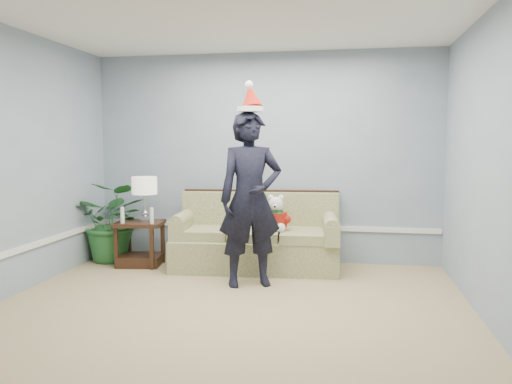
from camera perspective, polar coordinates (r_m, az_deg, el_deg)
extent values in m
cube|color=tan|center=(4.35, -4.64, -15.33)|extent=(4.50, 5.00, 0.02)
cube|color=#8BA0B2|center=(6.52, 0.94, 3.93)|extent=(4.50, 0.02, 2.70)
cube|color=#8BA0B2|center=(1.77, -26.33, -1.25)|extent=(4.50, 0.02, 2.70)
cube|color=white|center=(6.58, 0.89, -3.93)|extent=(4.48, 0.03, 0.06)
cube|color=#56642F|center=(6.19, -0.07, -6.99)|extent=(2.06, 1.01, 0.38)
cube|color=#56642F|center=(6.23, -5.78, -4.61)|extent=(0.64, 0.73, 0.11)
cube|color=#56642F|center=(6.09, -0.15, -4.82)|extent=(0.64, 0.73, 0.11)
cube|color=#56642F|center=(6.01, 5.69, -4.98)|extent=(0.64, 0.73, 0.11)
cube|color=#56642F|center=(6.42, 0.45, -2.38)|extent=(2.01, 0.34, 0.53)
cube|color=black|center=(6.45, 0.55, 0.04)|extent=(2.00, 0.21, 0.05)
cube|color=#56642F|center=(6.35, -8.23, -3.92)|extent=(0.24, 0.87, 0.23)
cube|color=#56642F|center=(6.04, 8.53, -4.43)|extent=(0.24, 0.87, 0.23)
cube|color=#382114|center=(6.45, -13.17, -3.51)|extent=(0.64, 0.56, 0.05)
cube|color=#382114|center=(6.54, -13.08, -7.58)|extent=(0.58, 0.50, 0.13)
cube|color=#382114|center=(6.43, -15.69, -5.93)|extent=(0.05, 0.05, 0.56)
cube|color=#382114|center=(6.24, -11.82, -6.18)|extent=(0.05, 0.05, 0.56)
cube|color=#382114|center=(6.75, -14.31, -5.33)|extent=(0.05, 0.05, 0.56)
cube|color=#382114|center=(6.58, -10.61, -5.55)|extent=(0.05, 0.05, 0.56)
cylinder|color=silver|center=(6.45, -12.55, -3.16)|extent=(0.15, 0.15, 0.03)
sphere|color=silver|center=(6.44, -12.57, -2.42)|extent=(0.09, 0.09, 0.09)
cylinder|color=silver|center=(6.42, -12.60, -1.20)|extent=(0.02, 0.02, 0.32)
cylinder|color=silver|center=(6.40, -12.64, 0.73)|extent=(0.32, 0.32, 0.22)
cylinder|color=silver|center=(6.36, -15.02, -2.98)|extent=(0.05, 0.05, 0.11)
cylinder|color=white|center=(6.35, -15.04, -2.08)|extent=(0.04, 0.04, 0.09)
cylinder|color=silver|center=(6.21, -11.83, -3.11)|extent=(0.05, 0.05, 0.11)
cylinder|color=white|center=(6.19, -11.84, -2.19)|extent=(0.04, 0.04, 0.09)
imported|color=#23612A|center=(6.78, -15.97, -3.24)|extent=(0.95, 0.82, 1.05)
imported|color=black|center=(5.35, -0.64, -0.84)|extent=(0.81, 0.68, 1.88)
cylinder|color=white|center=(5.33, -0.65, 9.45)|extent=(0.38, 0.38, 0.05)
cone|color=red|center=(5.37, -0.60, 10.90)|extent=(0.36, 0.38, 0.32)
sphere|color=white|center=(5.28, -0.80, 12.17)|extent=(0.08, 0.08, 0.08)
sphere|color=white|center=(6.02, 2.28, -3.18)|extent=(0.25, 0.25, 0.25)
cylinder|color=red|center=(6.02, 2.28, -3.18)|extent=(0.28, 0.28, 0.18)
cylinder|color=#14642A|center=(6.00, 2.29, -2.24)|extent=(0.19, 0.19, 0.03)
sphere|color=white|center=(5.93, 1.47, -4.09)|extent=(0.12, 0.12, 0.12)
sphere|color=white|center=(5.91, 2.79, -4.12)|extent=(0.12, 0.12, 0.12)
sphere|color=white|center=(5.98, 2.28, -1.40)|extent=(0.18, 0.18, 0.18)
sphere|color=black|center=(5.88, 2.13, -1.68)|extent=(0.03, 0.03, 0.03)
sphere|color=white|center=(5.99, 1.70, -0.63)|extent=(0.07, 0.07, 0.07)
sphere|color=white|center=(5.97, 2.90, -0.65)|extent=(0.07, 0.07, 0.07)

